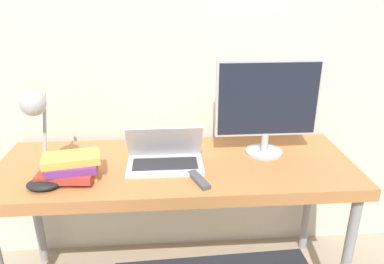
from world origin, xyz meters
TOP-DOWN VIEW (x-y plane):
  - wall_back at (0.00, 0.71)m, footprint 8.00×0.05m
  - desk at (0.00, 0.32)m, footprint 1.78×0.64m
  - laptop at (-0.05, 0.30)m, footprint 0.37×0.22m
  - monitor at (0.47, 0.41)m, footprint 0.53×0.19m
  - desk_lamp at (-0.61, 0.23)m, footprint 0.13×0.28m
  - book_stack at (-0.49, 0.19)m, footprint 0.29×0.20m
  - tv_remote at (0.10, 0.13)m, footprint 0.09×0.17m
  - game_controller at (-0.59, 0.12)m, footprint 0.15×0.10m

SIDE VIEW (x-z plane):
  - desk at x=0.00m, z-range 0.32..1.10m
  - tv_remote at x=0.10m, z-range 0.78..0.80m
  - game_controller at x=-0.59m, z-range 0.78..0.82m
  - laptop at x=-0.05m, z-range 0.72..0.93m
  - book_stack at x=-0.49m, z-range 0.78..0.90m
  - monitor at x=0.47m, z-range 0.80..1.30m
  - desk_lamp at x=-0.61m, z-range 0.86..1.29m
  - wall_back at x=0.00m, z-range 0.00..2.60m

